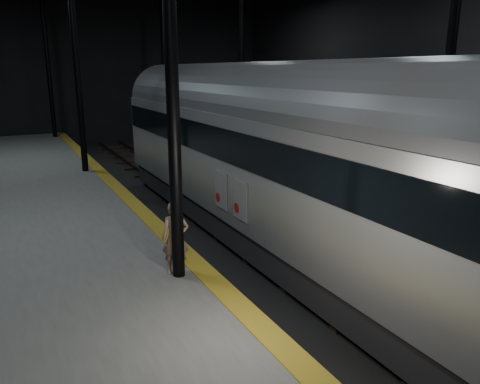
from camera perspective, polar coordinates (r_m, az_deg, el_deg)
ground at (r=15.43m, az=1.02°, el=-5.24°), size 44.00×44.00×0.00m
platform_right at (r=19.78m, az=20.61°, el=-0.20°), size 9.00×43.80×1.00m
tactile_strip at (r=13.96m, az=-10.85°, el=-3.32°), size 0.50×43.80×0.01m
track at (r=15.41m, az=1.03°, el=-5.01°), size 2.40×43.00×0.24m
train at (r=13.53m, az=3.74°, el=5.01°), size 3.00×20.06×5.36m
woman at (r=10.06m, az=-7.87°, el=-5.61°), size 0.67×0.56×1.58m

